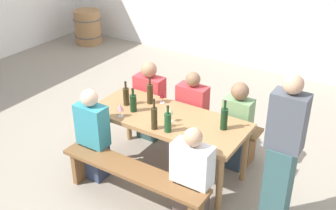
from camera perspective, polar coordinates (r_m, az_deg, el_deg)
ground_plane at (r=5.11m, az=0.00°, el=-8.96°), size 24.00×24.00×0.00m
tasting_table at (r=4.75m, az=0.00°, el=-2.52°), size 1.83×0.77×0.75m
bench_near at (r=4.46m, az=-4.81°, el=-9.79°), size 1.73×0.30×0.45m
bench_far at (r=5.42m, az=3.90°, el=-2.31°), size 1.73×0.30×0.45m
wine_bottle_0 at (r=4.45m, az=7.72°, el=-1.83°), size 0.08×0.08×0.34m
wine_bottle_1 at (r=4.41m, az=-1.90°, el=-1.76°), size 0.07×0.07×0.36m
wine_bottle_2 at (r=4.95m, az=-2.49°, el=1.61°), size 0.07×0.07×0.34m
wine_bottle_3 at (r=4.94m, az=-5.79°, el=1.24°), size 0.07×0.07×0.30m
wine_bottle_4 at (r=4.79m, az=-4.80°, el=0.32°), size 0.08×0.08×0.29m
wine_bottle_5 at (r=4.37m, az=-0.02°, el=-2.35°), size 0.08×0.08×0.31m
wine_glass_0 at (r=4.69m, az=-6.59°, el=-0.34°), size 0.08×0.08×0.16m
wine_glass_1 at (r=4.96m, az=-0.80°, el=1.34°), size 0.06×0.06×0.14m
wine_glass_2 at (r=4.55m, az=0.38°, el=-0.92°), size 0.06×0.06×0.17m
seated_guest_near_0 at (r=4.81m, az=-10.25°, el=-4.33°), size 0.36×0.24×1.13m
seated_guest_near_1 at (r=4.19m, az=3.29°, el=-9.94°), size 0.41×0.24×1.06m
seated_guest_far_0 at (r=5.51m, az=-2.52°, el=0.31°), size 0.40×0.24×1.10m
seated_guest_far_1 at (r=5.21m, az=3.31°, el=-1.43°), size 0.38×0.24×1.11m
seated_guest_far_2 at (r=4.98m, az=9.43°, el=-3.03°), size 0.33×0.24×1.12m
standing_host at (r=4.05m, az=15.39°, el=-7.05°), size 0.32×0.24×1.67m
wine_barrel at (r=9.34m, az=-10.96°, el=10.50°), size 0.60×0.60×0.73m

